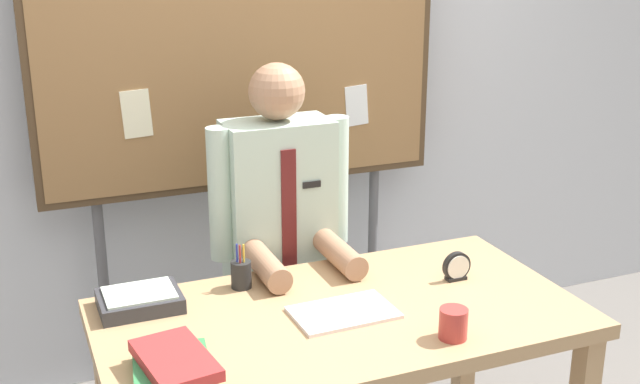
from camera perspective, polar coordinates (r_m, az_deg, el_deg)
name	(u,v)px	position (r m, az deg, el deg)	size (l,w,h in m)	color
back_wall	(229,67)	(3.50, -6.47, 8.80)	(6.40, 0.08, 2.70)	silver
desk	(341,337)	(2.64, 1.48, -10.29)	(1.54, 0.82, 0.75)	tan
person	(281,264)	(3.11, -2.82, -5.16)	(0.55, 0.56, 1.46)	#2D2D33
bulletin_board	(243,50)	(3.29, -5.53, 10.04)	(1.69, 0.09, 2.07)	#4C3823
book_stack	(173,367)	(2.26, -10.39, -12.15)	(0.24, 0.31, 0.07)	#337F47
open_notebook	(345,312)	(2.58, 1.76, -8.56)	(0.32, 0.21, 0.01)	silver
desk_clock	(457,268)	(2.84, 9.70, -5.32)	(0.10, 0.04, 0.10)	black
coffee_mug	(453,324)	(2.45, 9.46, -9.22)	(0.09, 0.09, 0.10)	#B23833
pen_holder	(241,274)	(2.75, -5.63, -5.83)	(0.07, 0.07, 0.16)	#262626
paper_tray	(140,300)	(2.67, -12.71, -7.52)	(0.26, 0.20, 0.06)	#333338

